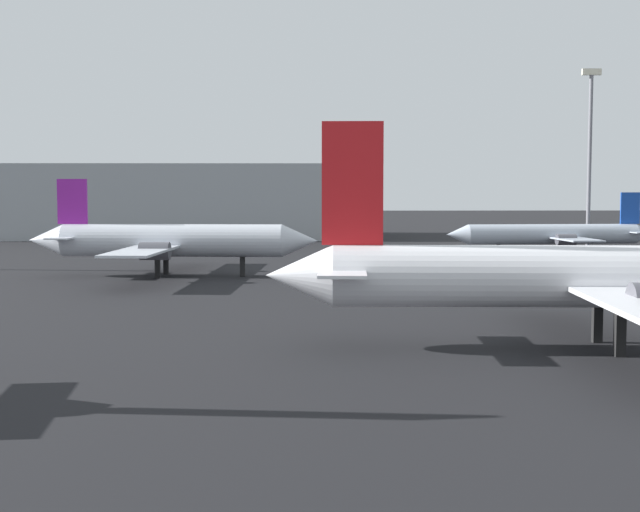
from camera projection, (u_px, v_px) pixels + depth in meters
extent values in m
cylinder|color=white|center=(640.00, 277.00, 43.26)|extent=(30.53, 4.58, 3.09)
cone|color=white|center=(299.00, 275.00, 43.82)|extent=(3.55, 3.25, 3.09)
cube|color=white|center=(609.00, 286.00, 43.35)|extent=(6.07, 26.45, 0.23)
cube|color=white|center=(343.00, 269.00, 43.72)|extent=(2.68, 8.11, 0.15)
cube|color=red|center=(353.00, 183.00, 43.37)|extent=(3.06, 0.44, 6.11)
cylinder|color=#4C4C54|center=(599.00, 279.00, 48.30)|extent=(2.94, 1.85, 1.72)
cube|color=black|center=(597.00, 322.00, 45.41)|extent=(0.50, 0.50, 2.10)
cube|color=black|center=(620.00, 335.00, 41.61)|extent=(0.50, 0.50, 2.10)
cylinder|color=silver|center=(172.00, 240.00, 79.49)|extent=(20.14, 4.19, 2.96)
cone|color=silver|center=(300.00, 241.00, 78.96)|extent=(3.43, 3.16, 2.96)
cone|color=silver|center=(46.00, 240.00, 80.01)|extent=(3.43, 3.16, 2.96)
cube|color=silver|center=(162.00, 245.00, 79.57)|extent=(5.66, 27.45, 0.21)
cube|color=silver|center=(69.00, 237.00, 79.90)|extent=(2.49, 7.29, 0.14)
cube|color=purple|center=(72.00, 202.00, 79.63)|extent=(2.74, 0.42, 4.10)
cylinder|color=#4C4C54|center=(180.00, 243.00, 84.71)|extent=(2.65, 1.69, 1.54)
cylinder|color=#4C4C54|center=(155.00, 251.00, 74.39)|extent=(2.65, 1.69, 1.54)
cube|color=black|center=(243.00, 267.00, 79.38)|extent=(0.45, 0.45, 1.78)
cube|color=black|center=(166.00, 265.00, 81.42)|extent=(0.45, 0.45, 1.78)
cube|color=black|center=(157.00, 268.00, 78.01)|extent=(0.45, 0.45, 1.78)
cylinder|color=#B2BCCC|center=(552.00, 234.00, 104.69)|extent=(20.75, 4.01, 2.38)
cone|color=#B2BCCC|center=(457.00, 235.00, 103.59)|extent=(2.80, 2.58, 2.38)
cube|color=#B2BCCC|center=(561.00, 237.00, 104.81)|extent=(5.11, 17.63, 0.18)
cube|color=#B2BCCC|center=(632.00, 232.00, 105.61)|extent=(2.27, 6.36, 0.12)
cube|color=#1947B2|center=(630.00, 208.00, 105.36)|extent=(2.39, 0.41, 3.79)
cylinder|color=#4C4C54|center=(566.00, 240.00, 101.49)|extent=(2.33, 1.51, 1.34)
cylinder|color=#4C4C54|center=(546.00, 237.00, 108.04)|extent=(2.33, 1.51, 1.34)
cube|color=black|center=(498.00, 250.00, 104.21)|extent=(0.40, 0.40, 1.32)
cube|color=black|center=(565.00, 250.00, 103.46)|extent=(0.40, 0.40, 1.32)
cube|color=black|center=(556.00, 249.00, 106.40)|extent=(0.40, 0.40, 1.32)
cylinder|color=slate|center=(589.00, 164.00, 110.95)|extent=(0.50, 0.50, 22.20)
cube|color=#F2EACC|center=(592.00, 72.00, 110.06)|extent=(2.40, 0.50, 0.80)
cube|color=#999EA3|center=(176.00, 201.00, 144.74)|extent=(61.75, 26.02, 11.73)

